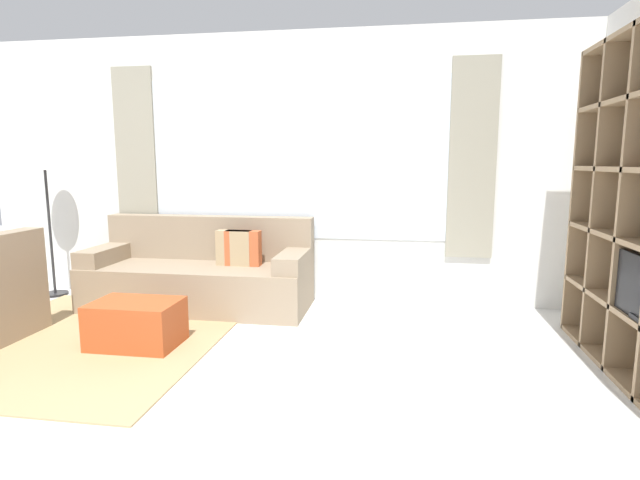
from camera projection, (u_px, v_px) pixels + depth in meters
ground_plane at (158, 480)px, 2.26m from camera, size 16.00×16.00×0.00m
wall_back at (296, 169)px, 5.09m from camera, size 6.86×0.11×2.70m
area_rug at (87, 340)px, 4.02m from camera, size 2.12×2.38×0.01m
couch_main at (202, 275)px, 4.94m from camera, size 2.16×0.85×0.88m
ottoman at (136, 324)px, 3.86m from camera, size 0.66×0.45×0.36m
floor_lamp at (45, 166)px, 5.19m from camera, size 0.34×0.34×1.61m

